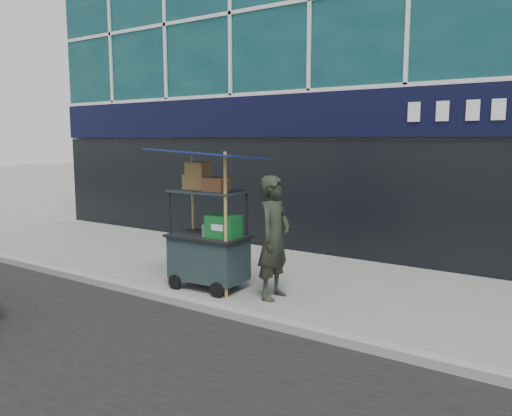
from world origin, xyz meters
The scene contains 4 objects.
ground centered at (0.00, 0.00, 0.00)m, with size 80.00×80.00×0.00m, color slate.
curb centered at (0.00, -0.20, 0.06)m, with size 80.00×0.18×0.12m, color gray.
vendor_cart centered at (-0.09, 0.70, 0.80)m, with size 1.74×1.26×2.28m.
vendor_man centered at (1.05, 0.86, 0.94)m, with size 0.68×0.45×1.87m, color #25291E.
Camera 1 is at (4.94, -5.44, 2.41)m, focal length 35.00 mm.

